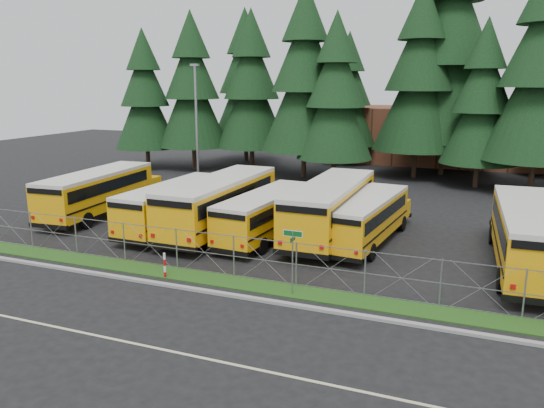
{
  "coord_description": "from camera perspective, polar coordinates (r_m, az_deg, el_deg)",
  "views": [
    {
      "loc": [
        9.03,
        -21.65,
        8.69
      ],
      "look_at": [
        -1.11,
        4.0,
        2.36
      ],
      "focal_mm": 35.0,
      "sensor_mm": 36.0,
      "label": 1
    }
  ],
  "objects": [
    {
      "name": "grass_verge",
      "position": [
        23.55,
        -2.62,
        -8.66
      ],
      "size": [
        50.0,
        1.4,
        0.06
      ],
      "primitive_type": "cube",
      "color": "#1B4513",
      "rests_on": "ground"
    },
    {
      "name": "bus_2",
      "position": [
        32.54,
        -10.13,
        -0.24
      ],
      "size": [
        2.79,
        10.66,
        2.78
      ],
      "primitive_type": null,
      "rotation": [
        0.0,
        0.0,
        -0.03
      ],
      "color": "#E6AD07",
      "rests_on": "ground"
    },
    {
      "name": "conifer_5",
      "position": [
        50.89,
        15.55,
        12.6
      ],
      "size": [
        7.96,
        7.96,
        17.6
      ],
      "primitive_type": null,
      "color": "black",
      "rests_on": "ground"
    },
    {
      "name": "ground",
      "position": [
        25.02,
        -1.01,
        -7.39
      ],
      "size": [
        120.0,
        120.0,
        0.0
      ],
      "primitive_type": "plane",
      "color": "black",
      "rests_on": "ground"
    },
    {
      "name": "curb",
      "position": [
        22.37,
        -4.11,
        -9.8
      ],
      "size": [
        50.0,
        0.25,
        0.12
      ],
      "primitive_type": "cube",
      "color": "gray",
      "rests_on": "ground"
    },
    {
      "name": "conifer_0",
      "position": [
        56.48,
        -13.5,
        10.91
      ],
      "size": [
        6.36,
        6.36,
        14.07
      ],
      "primitive_type": null,
      "color": "black",
      "rests_on": "ground"
    },
    {
      "name": "conifer_3",
      "position": [
        49.3,
        3.55,
        12.94
      ],
      "size": [
        7.87,
        7.87,
        17.42
      ],
      "primitive_type": null,
      "color": "black",
      "rests_on": "ground"
    },
    {
      "name": "street_sign",
      "position": [
        21.84,
        2.23,
        -4.83
      ],
      "size": [
        0.84,
        0.55,
        2.81
      ],
      "color": "gray",
      "rests_on": "ground"
    },
    {
      "name": "brick_building",
      "position": [
        61.99,
        18.82,
        6.99
      ],
      "size": [
        22.0,
        10.0,
        6.0
      ],
      "primitive_type": "cube",
      "color": "brown",
      "rests_on": "ground"
    },
    {
      "name": "conifer_1",
      "position": [
        54.91,
        -8.58,
        11.91
      ],
      "size": [
        7.09,
        7.09,
        15.69
      ],
      "primitive_type": null,
      "color": "black",
      "rests_on": "ground"
    },
    {
      "name": "bus_3",
      "position": [
        31.67,
        -5.3,
        -0.02
      ],
      "size": [
        3.05,
        12.4,
        3.24
      ],
      "primitive_type": null,
      "rotation": [
        0.0,
        0.0,
        -0.01
      ],
      "color": "#E6AD07",
      "rests_on": "ground"
    },
    {
      "name": "bus_5",
      "position": [
        30.58,
        6.52,
        -0.53
      ],
      "size": [
        2.95,
        12.31,
        3.22
      ],
      "primitive_type": null,
      "rotation": [
        0.0,
        0.0,
        -0.0
      ],
      "color": "#E6AD07",
      "rests_on": "ground"
    },
    {
      "name": "conifer_2",
      "position": [
        53.55,
        -2.21,
        12.05
      ],
      "size": [
        7.11,
        7.11,
        15.73
      ],
      "primitive_type": null,
      "color": "black",
      "rests_on": "ground"
    },
    {
      "name": "light_standard",
      "position": [
        43.84,
        -8.11,
        8.64
      ],
      "size": [
        0.7,
        0.35,
        10.14
      ],
      "color": "gray",
      "rests_on": "ground"
    },
    {
      "name": "conifer_10",
      "position": [
        60.07,
        -2.87,
        12.58
      ],
      "size": [
        7.53,
        7.53,
        16.65
      ],
      "primitive_type": null,
      "color": "black",
      "rests_on": "ground"
    },
    {
      "name": "striped_bollard",
      "position": [
        24.62,
        -11.46,
        -6.52
      ],
      "size": [
        0.11,
        0.11,
        1.2
      ],
      "primitive_type": "cylinder",
      "color": "#B20C0C",
      "rests_on": "ground"
    },
    {
      "name": "conifer_11",
      "position": [
        58.28,
        8.17,
        11.14
      ],
      "size": [
        6.32,
        6.32,
        13.98
      ],
      "primitive_type": null,
      "color": "black",
      "rests_on": "ground"
    },
    {
      "name": "chainlink_fence",
      "position": [
        23.82,
        -1.95,
        -5.91
      ],
      "size": [
        44.0,
        0.1,
        2.0
      ],
      "primitive_type": null,
      "color": "gray",
      "rests_on": "ground"
    },
    {
      "name": "bus_0",
      "position": [
        37.14,
        -17.92,
        1.13
      ],
      "size": [
        3.5,
        11.57,
        2.99
      ],
      "primitive_type": null,
      "rotation": [
        0.0,
        0.0,
        0.07
      ],
      "color": "#E6AD07",
      "rests_on": "ground"
    },
    {
      "name": "conifer_6",
      "position": [
        47.58,
        21.66,
        9.94
      ],
      "size": [
        6.28,
        6.28,
        13.88
      ],
      "primitive_type": null,
      "color": "black",
      "rests_on": "ground"
    },
    {
      "name": "road_lane_line",
      "position": [
        18.53,
        -10.9,
        -15.27
      ],
      "size": [
        50.0,
        0.12,
        0.01
      ],
      "primitive_type": "cube",
      "color": "beige",
      "rests_on": "ground"
    },
    {
      "name": "conifer_7",
      "position": [
        46.4,
        27.1,
        12.22
      ],
      "size": [
        8.34,
        8.34,
        18.45
      ],
      "primitive_type": null,
      "color": "black",
      "rests_on": "ground"
    },
    {
      "name": "conifer_12",
      "position": [
        53.2,
        18.52,
        15.04
      ],
      "size": [
        10.17,
        10.17,
        22.48
      ],
      "primitive_type": null,
      "color": "black",
      "rests_on": "ground"
    },
    {
      "name": "bus_east",
      "position": [
        27.68,
        25.83,
        -3.26
      ],
      "size": [
        3.3,
        12.21,
        3.17
      ],
      "primitive_type": null,
      "rotation": [
        0.0,
        0.0,
        0.04
      ],
      "color": "#E6AD07",
      "rests_on": "ground"
    },
    {
      "name": "conifer_4",
      "position": [
        46.8,
        6.85,
        11.18
      ],
      "size": [
        6.62,
        6.62,
        14.65
      ],
      "primitive_type": null,
      "color": "black",
      "rests_on": "ground"
    },
    {
      "name": "bus_4",
      "position": [
        30.17,
        -0.36,
        -1.2
      ],
      "size": [
        3.16,
        10.26,
        2.65
      ],
      "primitive_type": null,
      "rotation": [
        0.0,
        0.0,
        -0.08
      ],
      "color": "#E6AD07",
      "rests_on": "ground"
    },
    {
      "name": "bus_6",
      "position": [
        29.64,
        10.39,
        -1.66
      ],
      "size": [
        3.44,
        10.34,
        2.66
      ],
      "primitive_type": null,
      "rotation": [
        0.0,
        0.0,
        -0.1
      ],
      "color": "#E6AD07",
      "rests_on": "ground"
    }
  ]
}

